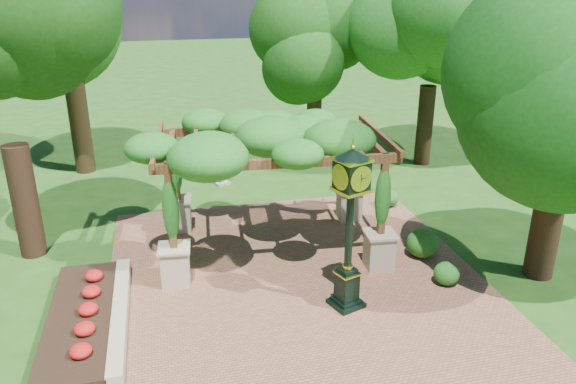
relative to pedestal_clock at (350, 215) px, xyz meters
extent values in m
plane|color=#1E4714|center=(-0.91, 0.07, -2.52)|extent=(120.00, 120.00, 0.00)
cube|color=brown|center=(-0.91, 1.07, -2.50)|extent=(10.00, 12.00, 0.04)
cube|color=#C6B793|center=(-5.51, 0.57, -2.32)|extent=(0.35, 5.00, 0.40)
cube|color=red|center=(-6.41, 0.57, -2.34)|extent=(1.50, 5.00, 0.36)
cube|color=black|center=(0.00, 0.00, -2.42)|extent=(0.94, 0.94, 0.11)
cube|color=black|center=(0.00, 0.00, -1.93)|extent=(0.59, 0.59, 0.83)
cube|color=gold|center=(0.00, 0.00, -1.56)|extent=(0.66, 0.66, 0.04)
cylinder|color=black|center=(0.00, 0.00, -0.36)|extent=(0.24, 0.24, 2.12)
cube|color=black|center=(0.00, 0.00, 1.02)|extent=(0.82, 0.82, 0.64)
cylinder|color=beige|center=(0.11, -0.31, 1.02)|extent=(0.53, 0.21, 0.55)
cone|color=black|center=(0.00, 0.00, 1.52)|extent=(1.06, 1.06, 0.23)
sphere|color=gold|center=(0.00, 0.00, 1.66)|extent=(0.13, 0.13, 0.13)
cube|color=tan|center=(-4.11, 2.10, -1.97)|extent=(0.79, 0.79, 1.02)
cube|color=brown|center=(-4.11, 2.10, -0.36)|extent=(0.19, 0.19, 2.09)
cube|color=tan|center=(1.52, 1.65, -1.97)|extent=(0.79, 0.79, 1.02)
cube|color=brown|center=(1.52, 1.65, -0.36)|extent=(0.19, 0.19, 2.09)
cube|color=tan|center=(-3.84, 5.48, -1.97)|extent=(0.79, 0.79, 1.02)
cube|color=brown|center=(-3.84, 5.48, -0.36)|extent=(0.19, 0.19, 2.09)
cube|color=tan|center=(1.79, 5.03, -1.97)|extent=(0.79, 0.79, 1.02)
cube|color=brown|center=(1.79, 5.03, -0.36)|extent=(0.19, 0.19, 2.09)
cube|color=brown|center=(-1.30, 1.88, 0.77)|extent=(6.54, 0.68, 0.25)
cube|color=brown|center=(-1.03, 5.25, 0.77)|extent=(6.54, 0.68, 0.25)
ellipsoid|color=#1F601B|center=(-1.16, 3.56, 1.08)|extent=(6.85, 4.57, 1.13)
cube|color=#97978F|center=(-2.01, 9.43, -2.47)|extent=(0.69, 0.69, 0.10)
cylinder|color=#97978F|center=(-2.01, 9.43, -2.04)|extent=(0.35, 0.35, 0.87)
cylinder|color=#97978F|center=(-2.01, 9.43, -1.58)|extent=(0.65, 0.65, 0.05)
ellipsoid|color=#21601B|center=(2.95, 0.38, -2.17)|extent=(0.91, 0.91, 0.62)
ellipsoid|color=#1F5818|center=(3.01, 1.98, -2.06)|extent=(1.16, 1.16, 0.85)
ellipsoid|color=#1F5819|center=(3.54, 5.75, -2.19)|extent=(0.78, 0.78, 0.59)
cylinder|color=black|center=(-8.18, 4.83, -0.83)|extent=(0.74, 0.74, 3.38)
cylinder|color=#2E2112|center=(-7.41, 12.29, -0.63)|extent=(0.80, 0.80, 3.78)
ellipsoid|color=#265A19|center=(-7.41, 12.29, 4.25)|extent=(5.26, 5.26, 5.97)
cylinder|color=#382616|center=(2.59, 12.38, -1.16)|extent=(0.66, 0.66, 2.72)
ellipsoid|color=#143E0F|center=(2.59, 12.38, 2.35)|extent=(3.78, 3.78, 4.30)
cylinder|color=#2F1F12|center=(6.86, 10.03, -0.81)|extent=(0.68, 0.68, 3.41)
ellipsoid|color=#1F611B|center=(6.86, 10.03, 3.59)|extent=(4.95, 4.95, 5.39)
cylinder|color=#362115|center=(5.71, 0.32, -0.75)|extent=(0.79, 0.79, 3.55)
camera|label=1|loc=(-4.17, -11.45, 5.38)|focal=35.00mm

